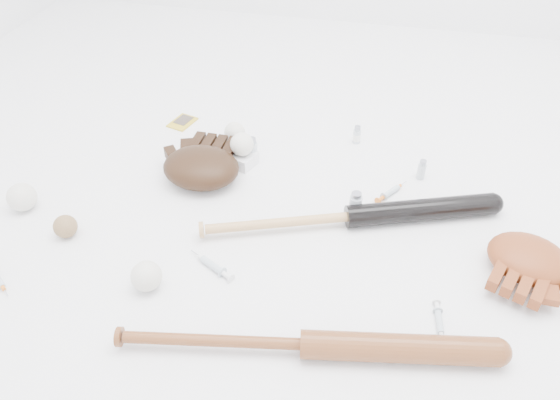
% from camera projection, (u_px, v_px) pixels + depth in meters
% --- Properties ---
extents(bat_dark, '(0.85, 0.37, 0.06)m').
position_uv_depth(bat_dark, '(350.00, 217.00, 1.52)').
color(bat_dark, black).
rests_on(bat_dark, ground).
extents(bat_wood, '(0.88, 0.22, 0.06)m').
position_uv_depth(bat_wood, '(305.00, 344.00, 1.20)').
color(bat_wood, brown).
rests_on(bat_wood, ground).
extents(glove_dark, '(0.28, 0.28, 0.10)m').
position_uv_depth(glove_dark, '(201.00, 167.00, 1.67)').
color(glove_dark, black).
rests_on(glove_dark, ground).
extents(glove_tan, '(0.32, 0.32, 0.09)m').
position_uv_depth(glove_tan, '(529.00, 259.00, 1.38)').
color(glove_tan, brown).
rests_on(glove_tan, ground).
extents(trading_card, '(0.10, 0.11, 0.01)m').
position_uv_depth(trading_card, '(182.00, 122.00, 1.96)').
color(trading_card, gold).
rests_on(trading_card, ground).
extents(pedestal, '(0.10, 0.10, 0.04)m').
position_uv_depth(pedestal, '(243.00, 159.00, 1.75)').
color(pedestal, white).
rests_on(pedestal, ground).
extents(baseball_on_pedestal, '(0.07, 0.07, 0.07)m').
position_uv_depth(baseball_on_pedestal, '(242.00, 144.00, 1.71)').
color(baseball_on_pedestal, silver).
rests_on(baseball_on_pedestal, pedestal).
extents(baseball_left, '(0.08, 0.08, 0.08)m').
position_uv_depth(baseball_left, '(22.00, 197.00, 1.57)').
color(baseball_left, silver).
rests_on(baseball_left, ground).
extents(baseball_upper, '(0.07, 0.07, 0.07)m').
position_uv_depth(baseball_upper, '(235.00, 132.00, 1.85)').
color(baseball_upper, silver).
rests_on(baseball_upper, ground).
extents(baseball_mid, '(0.08, 0.08, 0.08)m').
position_uv_depth(baseball_mid, '(146.00, 276.00, 1.34)').
color(baseball_mid, silver).
rests_on(baseball_mid, ground).
extents(baseball_aged, '(0.06, 0.06, 0.06)m').
position_uv_depth(baseball_aged, '(65.00, 226.00, 1.49)').
color(baseball_aged, brown).
rests_on(baseball_aged, ground).
extents(syringe_1, '(0.16, 0.11, 0.02)m').
position_uv_depth(syringe_1, '(212.00, 265.00, 1.41)').
color(syringe_1, '#ADBCC6').
rests_on(syringe_1, ground).
extents(syringe_2, '(0.11, 0.14, 0.02)m').
position_uv_depth(syringe_2, '(391.00, 192.00, 1.64)').
color(syringe_2, '#ADBCC6').
rests_on(syringe_2, ground).
extents(syringe_3, '(0.04, 0.14, 0.02)m').
position_uv_depth(syringe_3, '(439.00, 322.00, 1.27)').
color(syringe_3, '#ADBCC6').
rests_on(syringe_3, ground).
extents(vial_0, '(0.03, 0.03, 0.07)m').
position_uv_depth(vial_0, '(422.00, 169.00, 1.69)').
color(vial_0, silver).
rests_on(vial_0, ground).
extents(vial_1, '(0.03, 0.03, 0.06)m').
position_uv_depth(vial_1, '(357.00, 134.00, 1.84)').
color(vial_1, silver).
rests_on(vial_1, ground).
extents(vial_2, '(0.03, 0.03, 0.09)m').
position_uv_depth(vial_2, '(252.00, 150.00, 1.75)').
color(vial_2, silver).
rests_on(vial_2, ground).
extents(vial_3, '(0.04, 0.04, 0.09)m').
position_uv_depth(vial_3, '(355.00, 205.00, 1.54)').
color(vial_3, silver).
rests_on(vial_3, ground).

